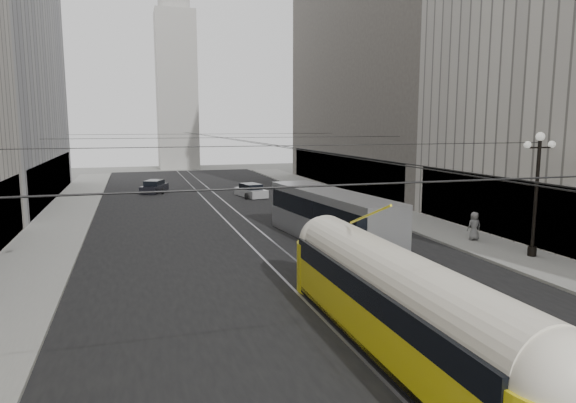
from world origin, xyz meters
TOP-DOWN VIEW (x-y plane):
  - road at (0.00, 32.50)m, footprint 20.00×85.00m
  - sidewalk_left at (-12.00, 36.00)m, footprint 4.00×72.00m
  - sidewalk_right at (12.00, 36.00)m, footprint 4.00×72.00m
  - rail_left at (-0.75, 32.50)m, footprint 0.12×85.00m
  - rail_right at (0.75, 32.50)m, footprint 0.12×85.00m
  - building_right_far at (20.00, 48.00)m, footprint 12.60×32.60m
  - distant_tower at (0.00, 80.00)m, footprint 6.00×6.00m
  - lamppost_right_mid at (12.60, 18.00)m, footprint 1.86×0.44m
  - catenary at (0.12, 31.49)m, footprint 25.00×72.00m
  - streetcar at (0.50, 10.32)m, footprint 2.37×14.70m
  - city_bus at (3.85, 24.27)m, footprint 3.84×12.31m
  - sedan_white_far at (3.70, 44.52)m, footprint 2.57×4.37m
  - sedan_dark_far at (-5.03, 50.55)m, footprint 3.10×4.38m
  - pedestrian_sidewalk_right at (12.04, 22.02)m, footprint 0.86×0.57m

SIDE VIEW (x-z plane):
  - road at x=0.00m, z-range -0.01..0.01m
  - rail_left at x=-0.75m, z-range -0.02..0.02m
  - rail_right at x=0.75m, z-range -0.02..0.02m
  - sidewalk_left at x=-12.00m, z-range 0.00..0.15m
  - sidewalk_right at x=12.00m, z-range 0.00..0.15m
  - sedan_dark_far at x=-5.03m, z-range -0.06..1.22m
  - sedan_white_far at x=3.70m, z-range -0.06..1.23m
  - pedestrian_sidewalk_right at x=12.04m, z-range 0.15..1.83m
  - streetcar at x=0.50m, z-range -0.04..3.16m
  - city_bus at x=3.85m, z-range 0.15..3.22m
  - lamppost_right_mid at x=12.60m, z-range 0.56..6.93m
  - catenary at x=0.12m, z-range 5.77..6.00m
  - distant_tower at x=0.00m, z-range -0.71..30.65m
  - building_right_far at x=20.00m, z-range 0.01..32.61m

